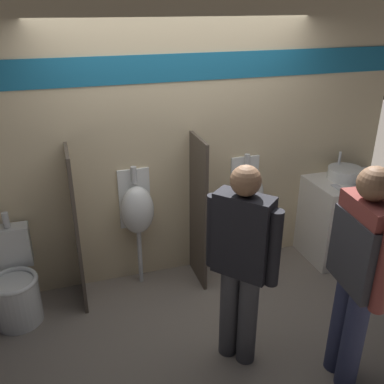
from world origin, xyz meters
name	(u,v)px	position (x,y,z in m)	size (l,w,h in m)	color
ground_plane	(197,298)	(0.00, 0.00, 0.00)	(16.00, 16.00, 0.00)	#70665B
display_wall	(178,145)	(0.00, 0.60, 1.36)	(4.57, 0.07, 2.70)	beige
sink_counter	(346,218)	(1.80, 0.27, 0.45)	(0.86, 0.60, 0.89)	silver
sink_basin	(345,173)	(1.75, 0.33, 0.96)	(0.36, 0.36, 0.26)	silver
cell_phone	(338,187)	(1.54, 0.15, 0.90)	(0.07, 0.14, 0.01)	#B7B7BC
divider_near_counter	(76,230)	(-1.03, 0.34, 0.75)	(0.03, 0.47, 1.50)	#4C4238
divider_mid	(198,212)	(0.12, 0.34, 0.75)	(0.03, 0.47, 1.50)	#4C4238
urinal_near_counter	(137,210)	(-0.46, 0.45, 0.81)	(0.32, 0.25, 1.22)	silver
urinal_far	(248,195)	(0.69, 0.45, 0.81)	(0.32, 0.25, 1.22)	silver
toilet	(16,287)	(-1.61, 0.25, 0.31)	(0.41, 0.58, 0.95)	silver
person_in_vest	(359,266)	(0.74, -1.21, 0.99)	(0.26, 0.59, 1.70)	#282D4C
person_with_lanyard	(241,260)	(0.07, -0.78, 0.90)	(0.41, 0.46, 1.63)	#3D3D42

